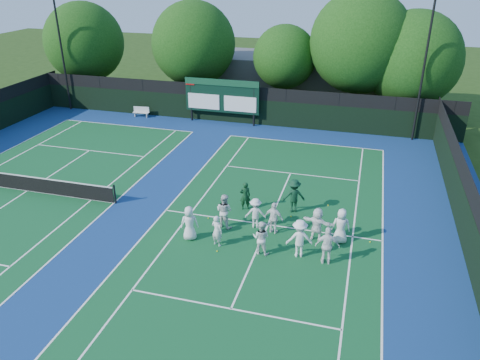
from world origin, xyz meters
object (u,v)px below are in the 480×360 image
(tennis_net, at_px, (26,183))
(coach_left, at_px, (245,196))
(scoreboard, at_px, (222,96))
(bench, at_px, (141,111))

(tennis_net, height_order, coach_left, coach_left)
(scoreboard, relative_size, tennis_net, 0.53)
(coach_left, bearing_deg, scoreboard, -90.70)
(bench, bearing_deg, scoreboard, 1.84)
(tennis_net, xyz_separation_m, coach_left, (12.47, 1.28, 0.29))
(tennis_net, distance_m, coach_left, 12.54)
(tennis_net, height_order, bench, tennis_net)
(scoreboard, xyz_separation_m, coach_left, (5.49, -13.30, -1.41))
(scoreboard, bearing_deg, coach_left, -67.59)
(tennis_net, distance_m, bench, 14.36)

